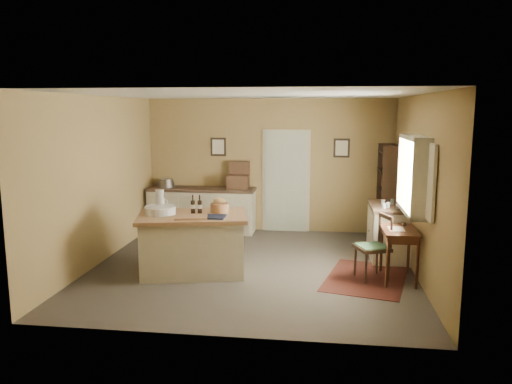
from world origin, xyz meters
TOP-DOWN VIEW (x-y plane):
  - ground at (0.00, 0.00)m, footprint 5.00×5.00m
  - wall_back at (0.00, 2.50)m, footprint 5.00×0.10m
  - wall_front at (0.00, -2.50)m, footprint 5.00×0.10m
  - wall_left at (-2.50, 0.00)m, footprint 0.10×5.00m
  - wall_right at (2.50, 0.00)m, footprint 0.10×5.00m
  - ceiling at (0.00, 0.00)m, footprint 5.00×5.00m
  - door at (0.35, 2.47)m, footprint 0.97×0.06m
  - framed_prints at (0.20, 2.48)m, footprint 2.82×0.02m
  - window at (2.42, -0.20)m, footprint 0.25×1.99m
  - work_island at (-0.88, -0.39)m, footprint 1.80×1.37m
  - sideboard at (-1.34, 2.20)m, footprint 2.19×0.62m
  - rug at (1.75, -0.34)m, footprint 1.44×1.81m
  - writing_desk at (2.20, -0.33)m, footprint 0.49×0.80m
  - desk_chair at (1.82, -0.34)m, footprint 0.57×0.57m
  - right_cabinet at (2.20, 0.82)m, footprint 0.62×1.12m
  - shelving_unit at (2.35, 2.00)m, footprint 0.31×0.82m

SIDE VIEW (x-z plane):
  - ground at x=0.00m, z-range 0.00..0.00m
  - rug at x=1.75m, z-range 0.00..0.01m
  - right_cabinet at x=2.20m, z-range -0.04..0.95m
  - desk_chair at x=1.82m, z-range 0.00..0.94m
  - sideboard at x=-1.34m, z-range -0.11..1.07m
  - work_island at x=-0.88m, z-range -0.12..1.08m
  - writing_desk at x=2.20m, z-range 0.25..1.07m
  - shelving_unit at x=2.35m, z-range 0.00..1.83m
  - door at x=0.35m, z-range 0.00..2.11m
  - wall_back at x=0.00m, z-range 0.00..2.70m
  - wall_front at x=0.00m, z-range 0.00..2.70m
  - wall_left at x=-2.50m, z-range 0.00..2.70m
  - wall_right at x=2.50m, z-range 0.00..2.70m
  - window at x=2.42m, z-range 0.99..2.11m
  - framed_prints at x=0.20m, z-range 1.53..1.91m
  - ceiling at x=0.00m, z-range 2.70..2.70m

